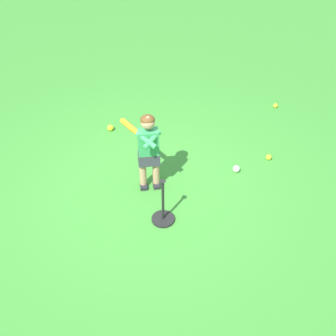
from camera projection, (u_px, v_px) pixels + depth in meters
ground_plane at (149, 188)px, 5.74m from camera, size 40.00×40.00×0.00m
child_batter at (148, 146)px, 5.35m from camera, size 0.35×0.63×1.08m
play_ball_by_bucket at (276, 106)px, 7.24m from camera, size 0.07×0.07×0.07m
play_ball_behind_batter at (110, 128)px, 6.72m from camera, size 0.10×0.10×0.10m
play_ball_midfield at (269, 157)px, 6.17m from camera, size 0.08×0.08×0.08m
play_ball_far_right at (236, 169)px, 5.96m from camera, size 0.09×0.09×0.09m
batting_tee at (163, 214)px, 5.22m from camera, size 0.28×0.28×0.62m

